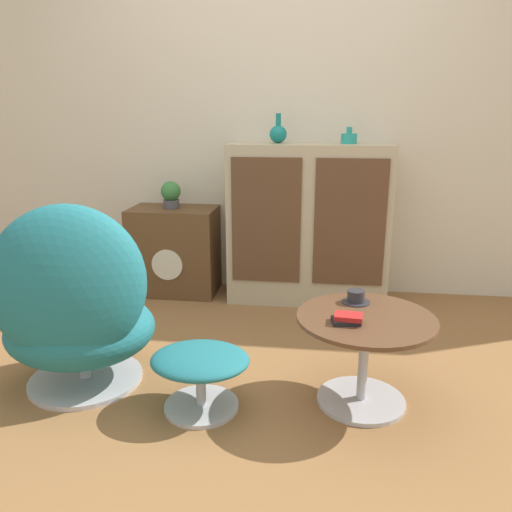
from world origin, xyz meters
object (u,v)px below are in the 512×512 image
object	(u,v)px
vase_inner_left	(349,138)
book_stack	(347,319)
ottoman	(200,367)
coffee_table	(364,347)
vase_leftmost	(278,133)
potted_plant	(171,194)
teacup	(356,298)
egg_chair	(74,309)
tv_console	(175,251)
sideboard	(308,224)

from	to	relation	value
vase_inner_left	book_stack	size ratio (longest dim) A/B	0.79
ottoman	book_stack	xyz separation A→B (m)	(0.63, 0.06, 0.24)
coffee_table	vase_leftmost	world-z (taller)	vase_leftmost
potted_plant	book_stack	world-z (taller)	potted_plant
vase_leftmost	vase_inner_left	bearing A→B (deg)	0.00
ottoman	vase_leftmost	size ratio (longest dim) A/B	2.28
teacup	egg_chair	bearing A→B (deg)	-170.67
coffee_table	potted_plant	xyz separation A→B (m)	(-1.26, 1.33, 0.45)
vase_leftmost	potted_plant	bearing A→B (deg)	179.21
vase_leftmost	teacup	world-z (taller)	vase_leftmost
potted_plant	coffee_table	bearing A→B (deg)	-46.48
tv_console	ottoman	size ratio (longest dim) A/B	1.43
vase_inner_left	egg_chair	bearing A→B (deg)	-133.03
sideboard	book_stack	xyz separation A→B (m)	(0.21, -1.40, -0.10)
vase_inner_left	vase_leftmost	bearing A→B (deg)	180.00
teacup	book_stack	size ratio (longest dim) A/B	0.98
egg_chair	teacup	xyz separation A→B (m)	(1.29, 0.21, 0.04)
tv_console	teacup	size ratio (longest dim) A/B	4.78
sideboard	tv_console	distance (m)	0.99
egg_chair	vase_inner_left	size ratio (longest dim) A/B	8.72
ottoman	vase_leftmost	xyz separation A→B (m)	(0.21, 1.46, 0.94)
tv_console	sideboard	bearing A→B (deg)	-0.81
sideboard	vase_leftmost	distance (m)	0.64
ottoman	potted_plant	distance (m)	1.65
sideboard	tv_console	xyz separation A→B (m)	(-0.96, 0.01, -0.23)
vase_inner_left	book_stack	bearing A→B (deg)	-91.70
vase_leftmost	potted_plant	size ratio (longest dim) A/B	1.01
teacup	tv_console	bearing A→B (deg)	136.26
vase_inner_left	potted_plant	bearing A→B (deg)	179.51
ottoman	coffee_table	xyz separation A→B (m)	(0.71, 0.14, 0.07)
egg_chair	vase_leftmost	distance (m)	1.75
egg_chair	book_stack	xyz separation A→B (m)	(1.23, -0.04, 0.03)
sideboard	vase_inner_left	world-z (taller)	vase_inner_left
sideboard	vase_inner_left	bearing A→B (deg)	0.89
coffee_table	teacup	bearing A→B (deg)	102.18
egg_chair	coffee_table	distance (m)	1.33
sideboard	ottoman	size ratio (longest dim) A/B	2.48
vase_leftmost	egg_chair	bearing A→B (deg)	-120.76
egg_chair	tv_console	bearing A→B (deg)	87.17
tv_console	vase_leftmost	size ratio (longest dim) A/B	3.27
vase_inner_left	book_stack	xyz separation A→B (m)	(-0.04, -1.40, -0.68)
sideboard	teacup	size ratio (longest dim) A/B	8.27
sideboard	vase_leftmost	bearing A→B (deg)	178.97
coffee_table	vase_inner_left	size ratio (longest dim) A/B	5.71
ottoman	potted_plant	world-z (taller)	potted_plant
coffee_table	book_stack	distance (m)	0.20
potted_plant	book_stack	size ratio (longest dim) A/B	1.42
egg_chair	coffee_table	bearing A→B (deg)	2.08
sideboard	book_stack	world-z (taller)	sideboard
ottoman	potted_plant	bearing A→B (deg)	110.48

